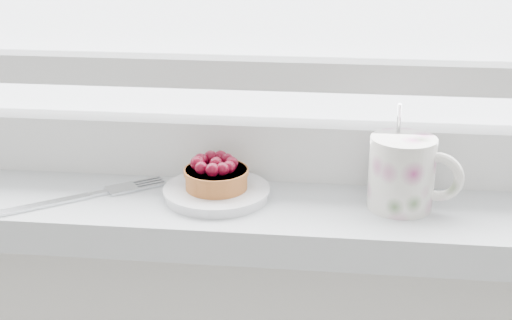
# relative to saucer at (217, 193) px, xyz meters

# --- Properties ---
(saucer) EXTENTS (0.12, 0.12, 0.01)m
(saucer) POSITION_rel_saucer_xyz_m (0.00, 0.00, 0.00)
(saucer) COLOR silver
(saucer) RESTS_ON windowsill
(raspberry_tart) EXTENTS (0.07, 0.07, 0.04)m
(raspberry_tart) POSITION_rel_saucer_xyz_m (-0.00, 0.00, 0.02)
(raspberry_tart) COLOR #995021
(raspberry_tart) RESTS_ON saucer
(floral_mug) EXTENTS (0.11, 0.09, 0.12)m
(floral_mug) POSITION_rel_saucer_xyz_m (0.21, -0.00, 0.04)
(floral_mug) COLOR silver
(floral_mug) RESTS_ON windowsill
(fork) EXTENTS (0.19, 0.15, 0.00)m
(fork) POSITION_rel_saucer_xyz_m (-0.16, -0.03, -0.00)
(fork) COLOR silver
(fork) RESTS_ON windowsill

